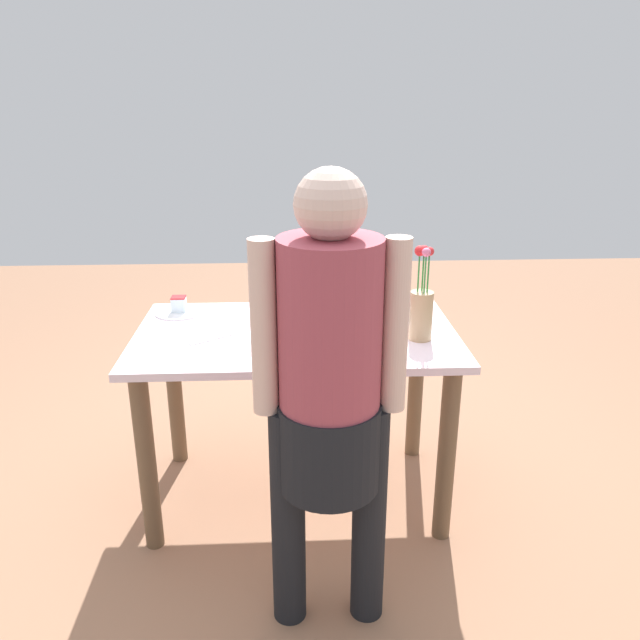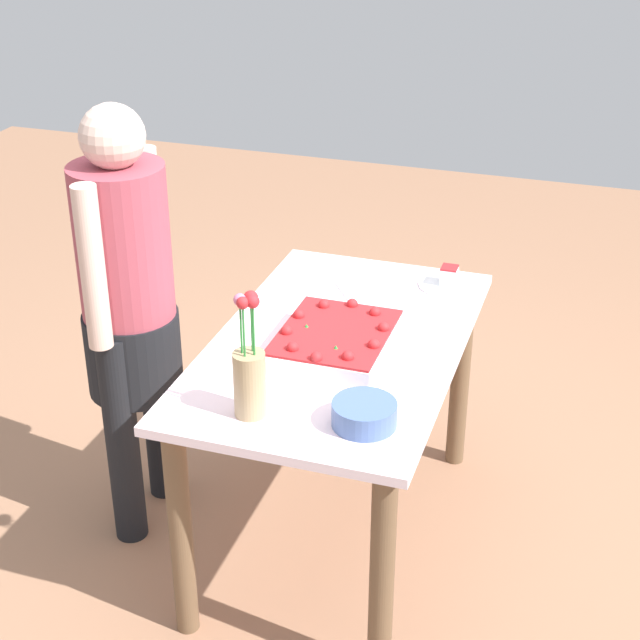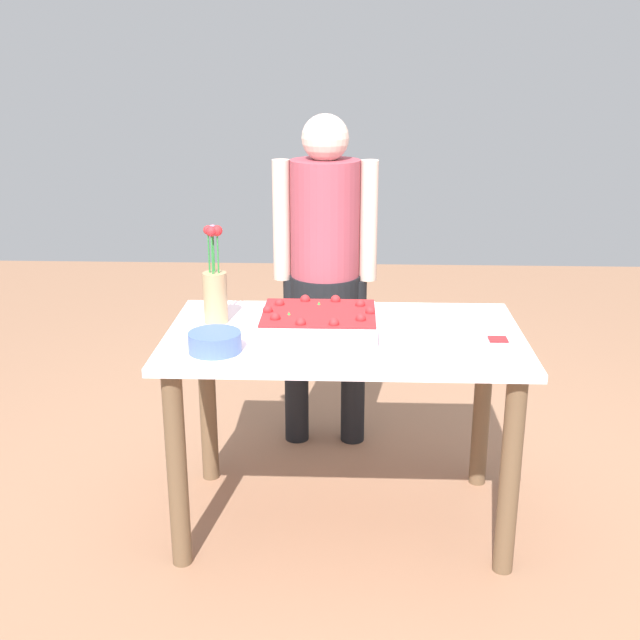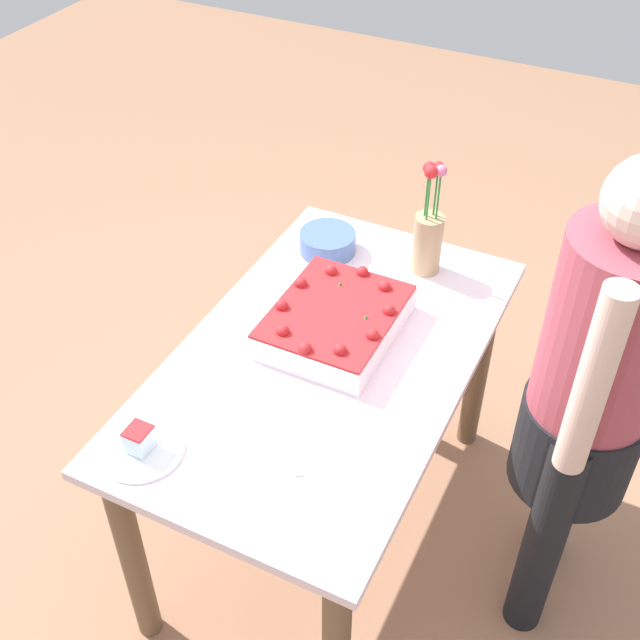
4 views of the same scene
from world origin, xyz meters
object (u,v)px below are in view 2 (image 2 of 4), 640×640
Objects in this scene: fruit_bowl at (364,414)px; person_standing at (128,299)px; sheet_cake at (335,342)px; serving_plate_with_slice at (449,281)px; flower_vase at (249,375)px; cake_knife at (346,294)px.

person_standing is (0.34, 0.89, 0.05)m from fruit_bowl.
person_standing reaches higher than sheet_cake.
fruit_bowl is at bearing -21.08° from person_standing.
serving_plate_with_slice is at bearing 32.67° from person_standing.
flower_vase is 0.33m from fruit_bowl.
sheet_cake reaches higher than fruit_bowl.
sheet_cake is 0.43m from cake_knife.
fruit_bowl is 0.12× the size of person_standing.
flower_vase is 0.25× the size of person_standing.
flower_vase is 2.07× the size of fruit_bowl.
serving_plate_with_slice is at bearing -96.50° from cake_knife.
sheet_cake is 2.15× the size of cake_knife.
person_standing is at bearing 56.02° from flower_vase.
flower_vase is at bearing 162.73° from sheet_cake.
serving_plate_with_slice is 0.57× the size of flower_vase.
cake_knife is at bearing 12.27° from sheet_cake.
person_standing is at bearing 68.92° from fruit_bowl.
cake_knife is at bearing 118.69° from serving_plate_with_slice.
sheet_cake is at bearing 0.09° from person_standing.
flower_vase reaches higher than fruit_bowl.
serving_plate_with_slice is 0.37m from cake_knife.
fruit_bowl is at bearing 165.09° from cake_knife.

